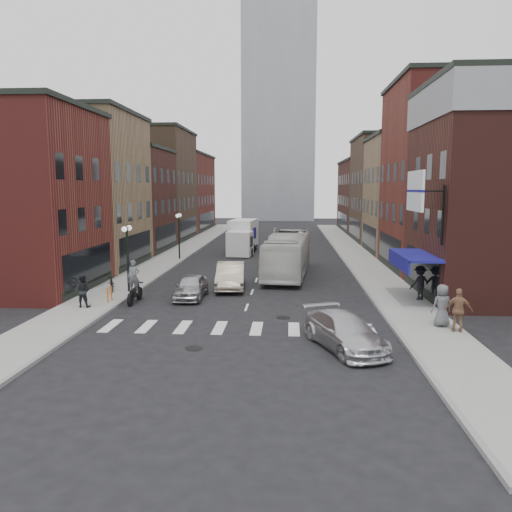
% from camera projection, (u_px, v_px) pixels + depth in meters
% --- Properties ---
extents(ground, '(160.00, 160.00, 0.00)m').
position_uv_depth(ground, '(245.00, 312.00, 25.72)').
color(ground, black).
rests_on(ground, ground).
extents(sidewalk_left, '(3.00, 74.00, 0.15)m').
position_uv_depth(sidewalk_left, '(177.00, 253.00, 48.02)').
color(sidewalk_left, gray).
rests_on(sidewalk_left, ground).
extents(sidewalk_right, '(3.00, 74.00, 0.15)m').
position_uv_depth(sidewalk_right, '(355.00, 255.00, 46.89)').
color(sidewalk_right, gray).
rests_on(sidewalk_right, ground).
extents(curb_left, '(0.20, 74.00, 0.16)m').
position_uv_depth(curb_left, '(193.00, 254.00, 47.93)').
color(curb_left, gray).
rests_on(curb_left, ground).
extents(curb_right, '(0.20, 74.00, 0.16)m').
position_uv_depth(curb_right, '(339.00, 256.00, 47.00)').
color(curb_right, gray).
rests_on(curb_right, ground).
extents(crosswalk_stripes, '(12.00, 2.20, 0.01)m').
position_uv_depth(crosswalk_stripes, '(239.00, 328.00, 22.75)').
color(crosswalk_stripes, silver).
rests_on(crosswalk_stripes, ground).
extents(bldg_left_near, '(10.30, 9.20, 11.30)m').
position_uv_depth(bldg_left_near, '(6.00, 199.00, 30.39)').
color(bldg_left_near, maroon).
rests_on(bldg_left_near, ground).
extents(bldg_left_mid_a, '(10.30, 10.20, 12.30)m').
position_uv_depth(bldg_left_mid_a, '(73.00, 190.00, 39.71)').
color(bldg_left_mid_a, '#937451').
rests_on(bldg_left_mid_a, ground).
extents(bldg_left_mid_b, '(10.30, 10.20, 10.30)m').
position_uv_depth(bldg_left_mid_b, '(117.00, 200.00, 49.73)').
color(bldg_left_mid_b, '#421C17').
rests_on(bldg_left_mid_b, ground).
extents(bldg_left_far_a, '(10.30, 12.20, 13.30)m').
position_uv_depth(bldg_left_far_a, '(147.00, 185.00, 60.40)').
color(bldg_left_far_a, '#4B3725').
rests_on(bldg_left_far_a, ground).
extents(bldg_left_far_b, '(10.30, 16.20, 11.30)m').
position_uv_depth(bldg_left_far_b, '(174.00, 192.00, 74.38)').
color(bldg_left_far_b, maroon).
rests_on(bldg_left_far_b, ground).
extents(bldg_right_mid_a, '(10.30, 10.20, 14.30)m').
position_uv_depth(bldg_right_mid_a, '(459.00, 177.00, 37.60)').
color(bldg_right_mid_a, maroon).
rests_on(bldg_right_mid_a, ground).
extents(bldg_right_mid_b, '(10.30, 10.20, 11.30)m').
position_uv_depth(bldg_right_mid_b, '(423.00, 195.00, 47.68)').
color(bldg_right_mid_b, '#937451').
rests_on(bldg_right_mid_b, ground).
extents(bldg_right_far_a, '(10.30, 12.20, 12.30)m').
position_uv_depth(bldg_right_far_a, '(398.00, 189.00, 58.49)').
color(bldg_right_far_a, '#4B3725').
rests_on(bldg_right_far_a, ground).
extents(bldg_right_far_b, '(10.30, 16.20, 10.30)m').
position_uv_depth(bldg_right_far_b, '(377.00, 196.00, 72.47)').
color(bldg_right_far_b, '#421C17').
rests_on(bldg_right_far_b, ground).
extents(awning_blue, '(1.80, 5.00, 0.78)m').
position_uv_depth(awning_blue, '(411.00, 257.00, 27.24)').
color(awning_blue, navy).
rests_on(awning_blue, ground).
extents(billboard_sign, '(1.52, 3.00, 3.70)m').
position_uv_depth(billboard_sign, '(417.00, 192.00, 24.81)').
color(billboard_sign, black).
rests_on(billboard_sign, ground).
extents(distant_tower, '(14.00, 14.00, 50.00)m').
position_uv_depth(distant_tower, '(279.00, 93.00, 99.42)').
color(distant_tower, '#9399A0').
rests_on(distant_tower, ground).
extents(streetlamp_near, '(0.32, 1.22, 4.11)m').
position_uv_depth(streetlamp_near, '(127.00, 246.00, 29.76)').
color(streetlamp_near, black).
rests_on(streetlamp_near, ground).
extents(streetlamp_far, '(0.32, 1.22, 4.11)m').
position_uv_depth(streetlamp_far, '(179.00, 227.00, 43.60)').
color(streetlamp_far, black).
rests_on(streetlamp_far, ground).
extents(bike_rack, '(0.08, 0.68, 0.80)m').
position_uv_depth(bike_rack, '(110.00, 294.00, 27.43)').
color(bike_rack, '#D8590C').
rests_on(bike_rack, sidewalk_left).
extents(box_truck, '(2.72, 7.56, 3.21)m').
position_uv_depth(box_truck, '(242.00, 237.00, 48.54)').
color(box_truck, silver).
rests_on(box_truck, ground).
extents(motorcycle_rider, '(0.69, 2.36, 2.40)m').
position_uv_depth(motorcycle_rider, '(134.00, 283.00, 27.59)').
color(motorcycle_rider, black).
rests_on(motorcycle_rider, ground).
extents(transit_bus, '(3.60, 11.33, 3.10)m').
position_uv_depth(transit_bus, '(288.00, 254.00, 36.32)').
color(transit_bus, silver).
rests_on(transit_bus, ground).
extents(sedan_left_near, '(1.62, 4.02, 1.37)m').
position_uv_depth(sedan_left_near, '(191.00, 287.00, 28.82)').
color(sedan_left_near, '#B6B5BA').
rests_on(sedan_left_near, ground).
extents(sedan_left_far, '(2.12, 5.07, 1.63)m').
position_uv_depth(sedan_left_far, '(231.00, 276.00, 31.63)').
color(sedan_left_far, beige).
rests_on(sedan_left_far, ground).
extents(curb_car, '(3.57, 5.15, 1.38)m').
position_uv_depth(curb_car, '(345.00, 332.00, 19.80)').
color(curb_car, silver).
rests_on(curb_car, ground).
extents(parked_bicycle, '(1.34, 2.01, 1.00)m').
position_uv_depth(parked_bicycle, '(112.00, 282.00, 30.38)').
color(parked_bicycle, black).
rests_on(parked_bicycle, sidewalk_left).
extents(ped_left_solo, '(0.85, 0.51, 1.73)m').
position_uv_depth(ped_left_solo, '(83.00, 291.00, 26.05)').
color(ped_left_solo, black).
rests_on(ped_left_solo, sidewalk_left).
extents(ped_right_a, '(1.38, 1.07, 1.92)m').
position_uv_depth(ped_right_a, '(420.00, 283.00, 27.80)').
color(ped_right_a, black).
rests_on(ped_right_a, sidewalk_right).
extents(ped_right_b, '(1.23, 0.84, 1.91)m').
position_uv_depth(ped_right_b, '(459.00, 310.00, 21.55)').
color(ped_right_b, '#855F43').
rests_on(ped_right_b, sidewalk_right).
extents(ped_right_c, '(1.06, 0.81, 1.92)m').
position_uv_depth(ped_right_c, '(442.00, 305.00, 22.41)').
color(ped_right_c, '#515458').
rests_on(ped_right_c, sidewalk_right).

